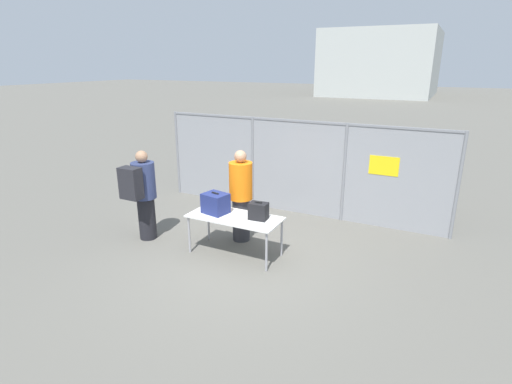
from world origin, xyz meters
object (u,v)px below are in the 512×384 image
object	(u,v)px
inspection_table	(235,219)
traveler_hooded	(142,192)
security_worker_near	(241,195)
utility_trailer	(373,181)
suitcase_black	(258,211)
suitcase_navy	(216,203)

from	to	relation	value
inspection_table	traveler_hooded	world-z (taller)	traveler_hooded
security_worker_near	utility_trailer	distance (m)	4.30
suitcase_black	utility_trailer	size ratio (longest dim) A/B	0.10
inspection_table	utility_trailer	distance (m)	4.76
inspection_table	suitcase_navy	distance (m)	0.47
suitcase_black	security_worker_near	world-z (taller)	security_worker_near
traveler_hooded	security_worker_near	xyz separation A→B (m)	(1.72, 0.84, -0.05)
suitcase_black	traveler_hooded	distance (m)	2.38
suitcase_black	utility_trailer	world-z (taller)	suitcase_black
suitcase_navy	suitcase_black	distance (m)	0.85
suitcase_black	utility_trailer	xyz separation A→B (m)	(1.16, 4.40, -0.47)
inspection_table	utility_trailer	size ratio (longest dim) A/B	0.50
suitcase_navy	suitcase_black	xyz separation A→B (m)	(0.84, 0.07, -0.03)
inspection_table	utility_trailer	xyz separation A→B (m)	(1.60, 4.48, -0.26)
traveler_hooded	utility_trailer	bearing A→B (deg)	41.01
suitcase_navy	traveler_hooded	xyz separation A→B (m)	(-1.52, -0.24, 0.06)
utility_trailer	traveler_hooded	bearing A→B (deg)	-126.74
security_worker_near	inspection_table	bearing A→B (deg)	105.53
inspection_table	suitcase_navy	bearing A→B (deg)	179.06
suitcase_black	traveler_hooded	bearing A→B (deg)	-172.50
suitcase_black	security_worker_near	xyz separation A→B (m)	(-0.64, 0.53, 0.05)
security_worker_near	suitcase_black	bearing A→B (deg)	137.57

